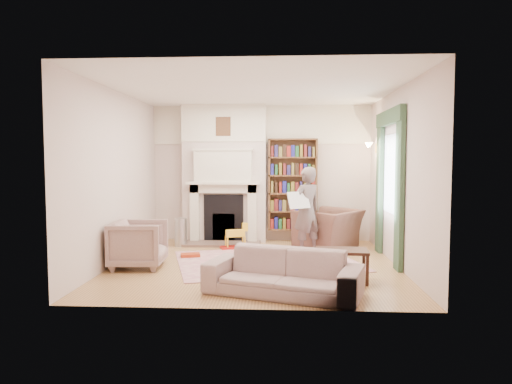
# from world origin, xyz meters

# --- Properties ---
(floor) EXTENTS (4.50, 4.50, 0.00)m
(floor) POSITION_xyz_m (0.00, 0.00, 0.00)
(floor) COLOR olive
(floor) RESTS_ON ground
(ceiling) EXTENTS (4.50, 4.50, 0.00)m
(ceiling) POSITION_xyz_m (0.00, 0.00, 2.80)
(ceiling) COLOR white
(ceiling) RESTS_ON wall_back
(wall_back) EXTENTS (4.50, 0.00, 4.50)m
(wall_back) POSITION_xyz_m (0.00, 2.25, 1.40)
(wall_back) COLOR beige
(wall_back) RESTS_ON floor
(wall_front) EXTENTS (4.50, 0.00, 4.50)m
(wall_front) POSITION_xyz_m (0.00, -2.25, 1.40)
(wall_front) COLOR beige
(wall_front) RESTS_ON floor
(wall_left) EXTENTS (0.00, 4.50, 4.50)m
(wall_left) POSITION_xyz_m (-2.25, 0.00, 1.40)
(wall_left) COLOR beige
(wall_left) RESTS_ON floor
(wall_right) EXTENTS (0.00, 4.50, 4.50)m
(wall_right) POSITION_xyz_m (2.25, 0.00, 1.40)
(wall_right) COLOR beige
(wall_right) RESTS_ON floor
(fireplace) EXTENTS (1.70, 0.58, 2.80)m
(fireplace) POSITION_xyz_m (-0.75, 2.05, 1.39)
(fireplace) COLOR beige
(fireplace) RESTS_ON floor
(bookcase) EXTENTS (1.00, 0.24, 1.85)m
(bookcase) POSITION_xyz_m (0.65, 2.12, 1.18)
(bookcase) COLOR brown
(bookcase) RESTS_ON floor
(window) EXTENTS (0.02, 0.90, 1.30)m
(window) POSITION_xyz_m (2.23, 0.40, 1.45)
(window) COLOR silver
(window) RESTS_ON wall_right
(curtain_left) EXTENTS (0.07, 0.32, 2.40)m
(curtain_left) POSITION_xyz_m (2.20, -0.30, 1.20)
(curtain_left) COLOR #314C34
(curtain_left) RESTS_ON floor
(curtain_right) EXTENTS (0.07, 0.32, 2.40)m
(curtain_right) POSITION_xyz_m (2.20, 1.10, 1.20)
(curtain_right) COLOR #314C34
(curtain_right) RESTS_ON floor
(pelmet) EXTENTS (0.09, 1.70, 0.24)m
(pelmet) POSITION_xyz_m (2.19, 0.40, 2.38)
(pelmet) COLOR #314C34
(pelmet) RESTS_ON wall_right
(wall_sconce) EXTENTS (0.20, 0.24, 0.24)m
(wall_sconce) POSITION_xyz_m (2.03, 1.50, 1.90)
(wall_sconce) COLOR gold
(wall_sconce) RESTS_ON wall_right
(rug) EXTENTS (3.36, 2.92, 0.01)m
(rug) POSITION_xyz_m (0.17, 0.20, 0.01)
(rug) COLOR beige
(rug) RESTS_ON floor
(armchair_reading) EXTENTS (1.47, 1.50, 0.73)m
(armchair_reading) POSITION_xyz_m (1.32, 1.41, 0.37)
(armchair_reading) COLOR #432524
(armchair_reading) RESTS_ON floor
(armchair_left) EXTENTS (0.86, 0.84, 0.74)m
(armchair_left) POSITION_xyz_m (-1.80, -0.34, 0.37)
(armchair_left) COLOR #AD9D8F
(armchair_left) RESTS_ON floor
(sofa) EXTENTS (2.06, 1.29, 0.56)m
(sofa) POSITION_xyz_m (0.44, -1.67, 0.28)
(sofa) COLOR #B5A696
(sofa) RESTS_ON floor
(man_reading) EXTENTS (0.68, 0.63, 1.56)m
(man_reading) POSITION_xyz_m (0.87, 0.81, 0.78)
(man_reading) COLOR #5E4F4B
(man_reading) RESTS_ON floor
(newspaper) EXTENTS (0.42, 0.35, 0.29)m
(newspaper) POSITION_xyz_m (0.72, 0.61, 0.99)
(newspaper) COLOR silver
(newspaper) RESTS_ON man_reading
(coffee_table) EXTENTS (0.72, 0.49, 0.45)m
(coffee_table) POSITION_xyz_m (1.26, -1.00, 0.23)
(coffee_table) COLOR black
(coffee_table) RESTS_ON floor
(paraffin_heater) EXTENTS (0.30, 0.30, 0.55)m
(paraffin_heater) POSITION_xyz_m (-1.54, 1.44, 0.28)
(paraffin_heater) COLOR #AEB1B6
(paraffin_heater) RESTS_ON floor
(rocking_horse) EXTENTS (0.60, 0.39, 0.49)m
(rocking_horse) POSITION_xyz_m (-0.45, 1.22, 0.24)
(rocking_horse) COLOR yellow
(rocking_horse) RESTS_ON rug
(board_game) EXTENTS (0.42, 0.42, 0.03)m
(board_game) POSITION_xyz_m (-0.63, -0.31, 0.03)
(board_game) COLOR #CED14A
(board_game) RESTS_ON rug
(game_box_lid) EXTENTS (0.37, 0.29, 0.05)m
(game_box_lid) POSITION_xyz_m (-1.15, 0.44, 0.04)
(game_box_lid) COLOR #A03012
(game_box_lid) RESTS_ON rug
(comic_annuals) EXTENTS (0.80, 0.67, 0.02)m
(comic_annuals) POSITION_xyz_m (0.26, -0.42, 0.02)
(comic_annuals) COLOR red
(comic_annuals) RESTS_ON rug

